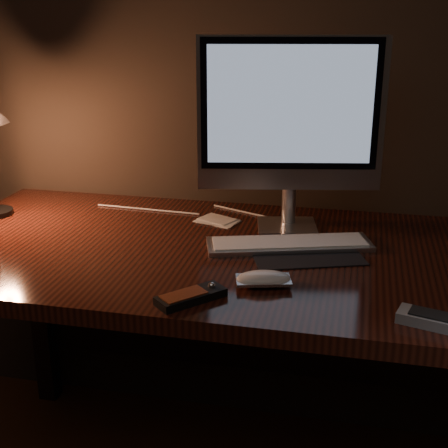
% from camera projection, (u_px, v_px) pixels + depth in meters
% --- Properties ---
extents(desk, '(1.60, 0.75, 0.75)m').
position_uv_depth(desk, '(246.00, 286.00, 1.63)').
color(desk, '#34130B').
rests_on(desk, ground).
extents(monitor, '(0.47, 0.17, 0.50)m').
position_uv_depth(monitor, '(291.00, 118.00, 1.58)').
color(monitor, silver).
rests_on(monitor, desk).
extents(keyboard, '(0.42, 0.23, 0.02)m').
position_uv_depth(keyboard, '(289.00, 244.00, 1.54)').
color(keyboard, silver).
rests_on(keyboard, desk).
extents(mousepad, '(0.31, 0.28, 0.00)m').
position_uv_depth(mousepad, '(304.00, 251.00, 1.51)').
color(mousepad, black).
rests_on(mousepad, desk).
extents(mouse, '(0.13, 0.09, 0.02)m').
position_uv_depth(mouse, '(263.00, 281.00, 1.33)').
color(mouse, white).
rests_on(mouse, desk).
extents(media_remote, '(0.14, 0.14, 0.03)m').
position_uv_depth(media_remote, '(191.00, 296.00, 1.26)').
color(media_remote, black).
rests_on(media_remote, desk).
extents(papers, '(0.13, 0.11, 0.01)m').
position_uv_depth(papers, '(217.00, 221.00, 1.72)').
color(papers, white).
rests_on(papers, desk).
extents(cable, '(0.59, 0.17, 0.01)m').
position_uv_depth(cable, '(200.00, 213.00, 1.78)').
color(cable, white).
rests_on(cable, desk).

